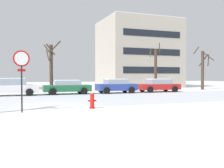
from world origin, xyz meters
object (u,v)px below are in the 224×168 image
object	(u,v)px
stop_sign	(22,69)
parked_car_white	(11,87)
parked_car_red	(158,85)
parked_car_green	(67,87)
fire_hydrant	(92,100)
parked_car_blue	(116,86)

from	to	relation	value
stop_sign	parked_car_white	bearing A→B (deg)	92.91
stop_sign	parked_car_red	distance (m)	18.24
stop_sign	parked_car_red	bearing A→B (deg)	39.08
parked_car_green	parked_car_red	size ratio (longest dim) A/B	0.98
parked_car_white	parked_car_red	size ratio (longest dim) A/B	1.01
stop_sign	parked_car_white	distance (m)	11.41
fire_hydrant	parked_car_red	bearing A→B (deg)	46.62
fire_hydrant	parked_car_blue	size ratio (longest dim) A/B	0.22
stop_sign	parked_car_blue	world-z (taller)	stop_sign
parked_car_green	parked_car_blue	bearing A→B (deg)	-2.21
fire_hydrant	parked_car_blue	world-z (taller)	parked_car_blue
fire_hydrant	parked_car_red	xyz separation A→B (m)	(10.61, 11.23, 0.29)
fire_hydrant	parked_car_green	xyz separation A→B (m)	(0.81, 11.29, 0.26)
stop_sign	parked_car_red	world-z (taller)	stop_sign
stop_sign	parked_car_green	world-z (taller)	stop_sign
parked_car_red	stop_sign	bearing A→B (deg)	-140.92
fire_hydrant	parked_car_blue	distance (m)	12.49
stop_sign	parked_car_red	xyz separation A→B (m)	(14.12, 11.47, -1.32)
parked_car_green	parked_car_red	bearing A→B (deg)	-0.36
stop_sign	parked_car_green	distance (m)	12.39
fire_hydrant	parked_car_red	world-z (taller)	parked_car_red
parked_car_blue	parked_car_white	bearing A→B (deg)	-179.90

